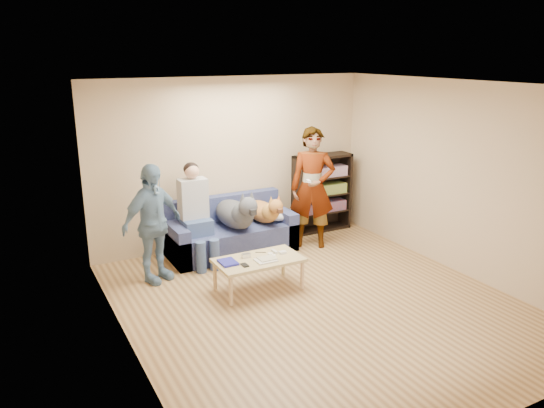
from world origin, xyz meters
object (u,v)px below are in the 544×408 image
person_standing_left (152,224)px  camera_silver (246,255)px  person_seated (196,210)px  coffee_table (259,262)px  sofa (230,234)px  dog_tan (264,211)px  dog_gray (237,213)px  bookshelf (321,191)px  person_standing_right (312,188)px  notebook_blue (228,262)px

person_standing_left → camera_silver: 1.30m
person_seated → coffee_table: person_seated is taller
sofa → dog_tan: size_ratio=1.67×
person_seated → dog_gray: size_ratio=1.16×
camera_silver → person_seated: (-0.24, 1.16, 0.33)m
bookshelf → dog_gray: bearing=-166.7°
person_standing_right → notebook_blue: person_standing_right is taller
sofa → coffee_table: sofa is taller
coffee_table → bookshelf: (2.02, 1.64, 0.31)m
dog_gray → coffee_table: (-0.26, -1.22, -0.28)m
person_standing_left → dog_tan: person_standing_left is taller
camera_silver → dog_gray: (0.38, 1.10, 0.21)m
person_seated → dog_tan: person_seated is taller
coffee_table → person_seated: bearing=105.5°
camera_silver → coffee_table: (0.12, -0.12, -0.07)m
person_standing_right → notebook_blue: size_ratio=7.17×
notebook_blue → dog_gray: dog_gray is taller
dog_gray → dog_tan: (0.48, 0.05, -0.05)m
person_standing_left → person_seated: (0.73, 0.37, -0.02)m
person_standing_left → camera_silver: (0.97, -0.79, -0.35)m
dog_gray → dog_tan: 0.49m
notebook_blue → camera_silver: (0.28, 0.07, 0.01)m
person_seated → dog_gray: (0.61, -0.06, -0.12)m
person_standing_right → person_standing_left: bearing=-142.9°
dog_gray → person_standing_right: bearing=-7.9°
sofa → coffee_table: (-0.22, -1.41, 0.09)m
dog_gray → bookshelf: size_ratio=0.97×
person_standing_left → camera_silver: bearing=-63.6°
person_standing_right → notebook_blue: (-1.86, -1.01, -0.50)m
notebook_blue → person_seated: (0.04, 1.23, 0.34)m
person_standing_left → bookshelf: person_standing_left is taller
notebook_blue → person_seated: 1.28m
sofa → coffee_table: size_ratio=1.73×
notebook_blue → coffee_table: notebook_blue is taller
sofa → camera_silver: bearing=-104.6°
notebook_blue → camera_silver: camera_silver is taller
notebook_blue → dog_gray: size_ratio=0.21×
sofa → person_seated: 0.76m
person_seated → coffee_table: 1.39m
dog_tan → person_seated: bearing=179.4°
camera_silver → person_seated: size_ratio=0.07×
camera_silver → dog_tan: (0.86, 1.15, 0.16)m
person_standing_right → coffee_table: 1.89m
notebook_blue → sofa: sofa is taller
camera_silver → person_standing_right: bearing=30.6°
person_seated → bookshelf: (2.37, 0.36, -0.09)m
camera_silver → dog_tan: size_ratio=0.10×
dog_tan → coffee_table: dog_tan is taller
person_standing_right → person_seated: 1.84m
sofa → person_seated: size_ratio=1.29×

